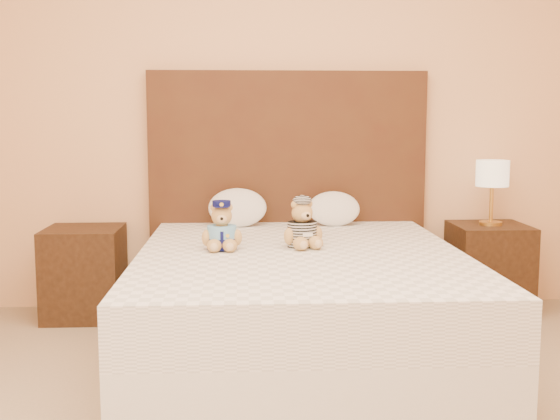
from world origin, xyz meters
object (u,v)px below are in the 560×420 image
object	(u,v)px
bed	(300,305)
pillow_right	(334,207)
teddy_police	(222,226)
pillow_left	(238,206)
teddy_prisoner	(302,224)
nightstand_right	(489,268)
nightstand_left	(84,273)
lamp	(492,177)

from	to	relation	value
bed	pillow_right	size ratio (longest dim) A/B	6.22
teddy_police	pillow_left	xyz separation A→B (m)	(0.07, 0.78, 0.00)
teddy_prisoner	pillow_left	size ratio (longest dim) A/B	0.70
teddy_prisoner	pillow_left	distance (m)	0.81
bed	teddy_police	bearing A→B (deg)	172.16
nightstand_right	teddy_prisoner	xyz separation A→B (m)	(-1.24, -0.71, 0.40)
nightstand_left	teddy_police	bearing A→B (deg)	-41.01
nightstand_left	lamp	xyz separation A→B (m)	(2.50, 0.00, 0.57)
pillow_left	lamp	bearing A→B (deg)	-1.10
bed	nightstand_left	size ratio (longest dim) A/B	3.64
nightstand_left	teddy_police	world-z (taller)	teddy_police
nightstand_right	pillow_right	distance (m)	1.05
nightstand_left	lamp	world-z (taller)	lamp
bed	nightstand_left	bearing A→B (deg)	147.38
nightstand_left	bed	bearing A→B (deg)	-32.62
pillow_left	nightstand_right	bearing A→B (deg)	-1.10
lamp	teddy_prisoner	bearing A→B (deg)	-150.10
teddy_police	pillow_left	bearing A→B (deg)	82.65
teddy_police	pillow_right	world-z (taller)	teddy_police
bed	nightstand_right	distance (m)	1.48
lamp	pillow_right	xyz separation A→B (m)	(-0.98, 0.03, -0.19)
bed	lamp	world-z (taller)	lamp
teddy_prisoner	bed	bearing A→B (deg)	-119.15
lamp	pillow_left	size ratio (longest dim) A/B	1.12
nightstand_left	teddy_prisoner	xyz separation A→B (m)	(1.26, -0.71, 0.40)
bed	teddy_prisoner	bearing A→B (deg)	80.61
bed	pillow_left	distance (m)	0.98
bed	pillow_right	world-z (taller)	pillow_right
nightstand_left	nightstand_right	world-z (taller)	same
teddy_police	teddy_prisoner	distance (m)	0.41
teddy_prisoner	pillow_right	bearing A→B (deg)	50.96
bed	nightstand_right	xyz separation A→B (m)	(1.25, 0.80, -0.00)
teddy_prisoner	pillow_left	world-z (taller)	pillow_left
pillow_left	teddy_prisoner	bearing A→B (deg)	-65.75
nightstand_left	pillow_left	xyz separation A→B (m)	(0.93, 0.03, 0.40)
pillow_left	pillow_right	distance (m)	0.59
nightstand_right	lamp	world-z (taller)	lamp
teddy_prisoner	pillow_right	distance (m)	0.78
lamp	teddy_prisoner	xyz separation A→B (m)	(-1.24, -0.71, -0.17)
bed	lamp	xyz separation A→B (m)	(1.25, 0.80, 0.57)
nightstand_left	nightstand_right	xyz separation A→B (m)	(2.50, 0.00, 0.00)
lamp	teddy_police	bearing A→B (deg)	-155.57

